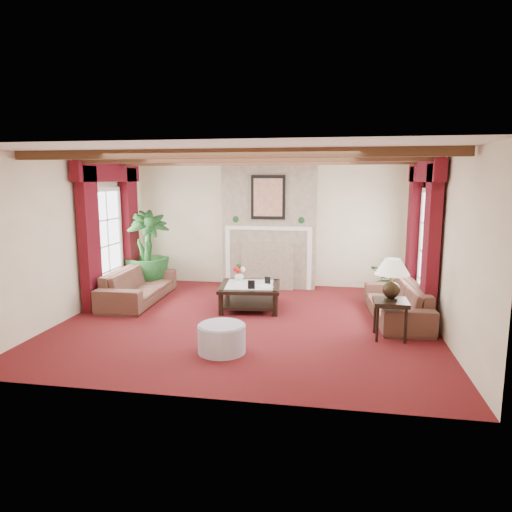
% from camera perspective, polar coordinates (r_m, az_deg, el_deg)
% --- Properties ---
extents(floor, '(6.00, 6.00, 0.00)m').
position_cam_1_polar(floor, '(7.64, -1.06, -8.11)').
color(floor, '#3D0B10').
rests_on(floor, ground).
extents(ceiling, '(6.00, 6.00, 0.00)m').
position_cam_1_polar(ceiling, '(7.29, -1.13, 12.56)').
color(ceiling, white).
rests_on(ceiling, floor).
extents(back_wall, '(6.00, 0.02, 2.70)m').
position_cam_1_polar(back_wall, '(10.04, 1.85, 4.01)').
color(back_wall, beige).
rests_on(back_wall, ground).
extents(left_wall, '(0.02, 5.50, 2.70)m').
position_cam_1_polar(left_wall, '(8.43, -21.56, 2.30)').
color(left_wall, beige).
rests_on(left_wall, ground).
extents(right_wall, '(0.02, 5.50, 2.70)m').
position_cam_1_polar(right_wall, '(7.40, 22.39, 1.32)').
color(right_wall, beige).
rests_on(right_wall, ground).
extents(ceiling_beams, '(6.00, 3.00, 0.12)m').
position_cam_1_polar(ceiling_beams, '(7.29, -1.13, 12.09)').
color(ceiling_beams, '#3B2212').
rests_on(ceiling_beams, ceiling).
extents(fireplace, '(2.00, 0.52, 2.70)m').
position_cam_1_polar(fireplace, '(9.81, 1.73, 11.77)').
color(fireplace, tan).
rests_on(fireplace, ground).
extents(french_door_left, '(0.10, 1.10, 2.16)m').
position_cam_1_polar(french_door_left, '(9.24, -18.47, 7.90)').
color(french_door_left, white).
rests_on(french_door_left, ground).
extents(french_door_right, '(0.10, 1.10, 2.16)m').
position_cam_1_polar(french_door_right, '(8.31, 21.03, 7.63)').
color(french_door_right, white).
rests_on(french_door_right, ground).
extents(curtains_left, '(0.20, 2.40, 2.55)m').
position_cam_1_polar(curtains_left, '(9.19, -18.00, 10.54)').
color(curtains_left, '#460914').
rests_on(curtains_left, ground).
extents(curtains_right, '(0.20, 2.40, 2.55)m').
position_cam_1_polar(curtains_right, '(8.29, 20.45, 10.57)').
color(curtains_right, '#460914').
rests_on(curtains_right, ground).
extents(sofa_left, '(2.19, 0.78, 0.84)m').
position_cam_1_polar(sofa_left, '(9.05, -14.49, -2.87)').
color(sofa_left, '#390F1E').
rests_on(sofa_left, ground).
extents(sofa_right, '(2.12, 0.91, 0.79)m').
position_cam_1_polar(sofa_right, '(7.98, 17.22, -4.81)').
color(sofa_right, '#390F1E').
rests_on(sofa_right, ground).
extents(potted_palm, '(2.59, 2.60, 0.94)m').
position_cam_1_polar(potted_palm, '(9.94, -13.39, -1.43)').
color(potted_palm, black).
rests_on(potted_palm, ground).
extents(small_plant, '(1.57, 1.58, 0.65)m').
position_cam_1_polar(small_plant, '(9.18, 16.56, -3.38)').
color(small_plant, black).
rests_on(small_plant, ground).
extents(coffee_table, '(1.18, 1.18, 0.44)m').
position_cam_1_polar(coffee_table, '(8.30, -0.77, -5.10)').
color(coffee_table, black).
rests_on(coffee_table, ground).
extents(side_table, '(0.58, 0.58, 0.58)m').
position_cam_1_polar(side_table, '(7.04, 16.38, -7.59)').
color(side_table, black).
rests_on(side_table, ground).
extents(ottoman, '(0.65, 0.65, 0.38)m').
position_cam_1_polar(ottoman, '(6.28, -4.31, -10.26)').
color(ottoman, '#A29CB1').
rests_on(ottoman, ground).
extents(table_lamp, '(0.50, 0.50, 0.63)m').
position_cam_1_polar(table_lamp, '(6.89, 16.62, -2.77)').
color(table_lamp, black).
rests_on(table_lamp, side_table).
extents(flower_vase, '(0.24, 0.25, 0.18)m').
position_cam_1_polar(flower_vase, '(8.60, -2.14, -2.48)').
color(flower_vase, silver).
rests_on(flower_vase, coffee_table).
extents(book, '(0.24, 0.22, 0.29)m').
position_cam_1_polar(book, '(7.99, 0.37, -2.97)').
color(book, black).
rests_on(book, coffee_table).
extents(photo_frame_a, '(0.12, 0.03, 0.16)m').
position_cam_1_polar(photo_frame_a, '(7.88, -0.59, -3.63)').
color(photo_frame_a, black).
rests_on(photo_frame_a, coffee_table).
extents(photo_frame_b, '(0.11, 0.05, 0.14)m').
position_cam_1_polar(photo_frame_b, '(8.28, 1.46, -3.08)').
color(photo_frame_b, black).
rests_on(photo_frame_b, coffee_table).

